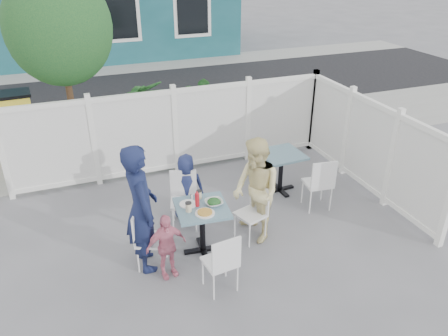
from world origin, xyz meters
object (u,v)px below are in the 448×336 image
object	(u,v)px
spare_table	(281,162)
utility_cabinet	(16,128)
chair_near	(223,260)
chair_left	(145,235)
chair_right	(254,208)
woman	(256,191)
man	(141,208)
boy	(187,187)
main_table	(202,217)
chair_back	(184,195)
toddler	(166,246)

from	to	relation	value
spare_table	utility_cabinet	bearing A→B (deg)	145.06
chair_near	chair_left	bearing A→B (deg)	125.49
chair_right	woman	world-z (taller)	woman
man	boy	distance (m)	1.29
chair_near	boy	distance (m)	1.77
main_table	chair_left	bearing A→B (deg)	-178.76
man	main_table	bearing A→B (deg)	-92.98
utility_cabinet	chair_left	world-z (taller)	utility_cabinet
spare_table	chair_back	xyz separation A→B (m)	(-1.84, -0.39, -0.05)
chair_left	woman	bearing A→B (deg)	116.30
main_table	woman	size ratio (longest dim) A/B	0.49
spare_table	chair_near	size ratio (longest dim) A/B	0.86
chair_near	man	bearing A→B (deg)	125.01
boy	toddler	distance (m)	1.38
chair_left	chair_right	size ratio (longest dim) A/B	1.01
spare_table	chair_left	world-z (taller)	chair_left
main_table	boy	xyz separation A→B (m)	(0.05, 0.91, -0.03)
chair_back	boy	distance (m)	0.19
main_table	man	distance (m)	0.86
main_table	spare_table	xyz separation A→B (m)	(1.80, 1.14, -0.01)
chair_back	chair_near	bearing A→B (deg)	106.79
woman	main_table	bearing A→B (deg)	-89.78
chair_near	woman	bearing A→B (deg)	40.14
utility_cabinet	chair_back	bearing A→B (deg)	-58.66
main_table	toddler	size ratio (longest dim) A/B	0.82
spare_table	man	bearing A→B (deg)	-156.54
boy	main_table	bearing A→B (deg)	105.48
chair_right	chair_back	size ratio (longest dim) A/B	0.96
man	spare_table	bearing A→B (deg)	-68.77
utility_cabinet	chair_near	bearing A→B (deg)	-68.18
main_table	chair_left	size ratio (longest dim) A/B	0.89
chair_near	boy	size ratio (longest dim) A/B	0.78
chair_left	man	xyz separation A→B (m)	(-0.01, 0.03, 0.39)
main_table	chair_near	world-z (taller)	chair_near
utility_cabinet	main_table	world-z (taller)	utility_cabinet
chair_back	woman	distance (m)	1.14
chair_left	chair_near	distance (m)	1.13
man	chair_back	bearing A→B (deg)	-47.91
chair_right	chair_near	xyz separation A→B (m)	(-0.83, -0.92, 0.00)
spare_table	chair_near	bearing A→B (deg)	-132.41
utility_cabinet	chair_right	world-z (taller)	utility_cabinet
chair_right	toddler	bearing A→B (deg)	87.41
utility_cabinet	toddler	world-z (taller)	utility_cabinet
chair_near	spare_table	bearing A→B (deg)	40.52
spare_table	man	xyz separation A→B (m)	(-2.60, -1.13, 0.32)
chair_left	chair_near	world-z (taller)	chair_left
main_table	toddler	world-z (taller)	toddler
toddler	utility_cabinet	bearing A→B (deg)	104.57
chair_left	chair_near	xyz separation A→B (m)	(0.77, -0.84, -0.00)
chair_right	toddler	size ratio (longest dim) A/B	0.91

